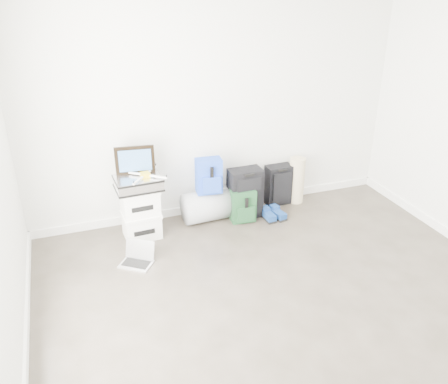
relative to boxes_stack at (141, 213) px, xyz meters
name	(u,v)px	position (x,y,z in m)	size (l,w,h in m)	color
ground	(315,340)	(1.02, -2.14, -0.30)	(5.00, 5.00, 0.00)	#332D25
room_envelope	(335,142)	(1.02, -2.12, 1.42)	(4.52, 5.02, 2.71)	white
boxes_stack	(141,213)	(0.00, 0.00, 0.00)	(0.43, 0.36, 0.59)	white
briefcase	(138,183)	(0.00, 0.00, 0.36)	(0.49, 0.36, 0.14)	#B2B2B7
painting	(135,160)	(0.00, 0.10, 0.59)	(0.42, 0.08, 0.32)	black
drone	(145,175)	(0.08, -0.02, 0.46)	(0.42, 0.42, 0.05)	yellow
duffel_bag	(209,205)	(0.83, 0.12, -0.11)	(0.38, 0.38, 0.61)	gray
blue_backpack	(209,177)	(0.83, 0.09, 0.28)	(0.31, 0.24, 0.42)	blue
large_suitcase	(245,193)	(1.28, 0.04, 0.01)	(0.40, 0.27, 0.62)	black
green_backpack	(243,206)	(1.21, -0.06, -0.10)	(0.30, 0.23, 0.40)	#153A25
carry_on	(279,185)	(1.81, 0.23, -0.04)	(0.33, 0.22, 0.52)	black
shoes	(273,215)	(1.58, -0.12, -0.25)	(0.26, 0.29, 0.09)	black
rolled_rug	(297,180)	(2.05, 0.20, 0.00)	(0.20, 0.20, 0.60)	#C1B388
laptop	(138,258)	(-0.15, -0.52, -0.24)	(0.39, 0.37, 0.23)	silver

